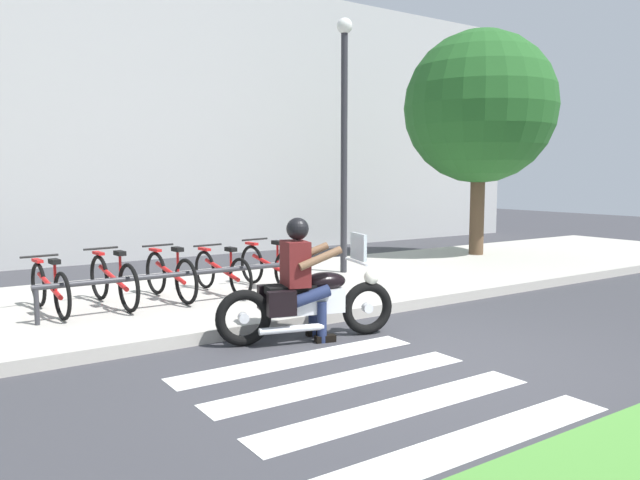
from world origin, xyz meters
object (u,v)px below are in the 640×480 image
(bicycle_3, at_px, (222,272))
(tree_near_rack, at_px, (480,108))
(bike_rack, at_px, (185,276))
(bicycle_1, at_px, (113,280))
(bicycle_4, at_px, (269,266))
(street_lamp, at_px, (344,126))
(motorcycle, at_px, (309,301))
(bicycle_0, at_px, (50,288))
(bicycle_2, at_px, (170,275))
(rider, at_px, (302,270))

(bicycle_3, height_order, tree_near_rack, tree_near_rack)
(bicycle_3, relative_size, bike_rack, 0.43)
(bicycle_1, xyz_separation_m, bicycle_4, (2.41, -0.00, -0.00))
(street_lamp, distance_m, tree_near_rack, 4.06)
(motorcycle, xyz_separation_m, tree_near_rack, (6.76, 3.49, 2.94))
(bicycle_0, relative_size, bicycle_3, 0.98)
(bicycle_1, height_order, street_lamp, street_lamp)
(bicycle_2, bearing_deg, bike_rack, -89.96)
(bicycle_0, relative_size, bike_rack, 0.42)
(bicycle_0, xyz_separation_m, bicycle_3, (2.41, 0.00, -0.00))
(rider, height_order, street_lamp, street_lamp)
(bicycle_4, bearing_deg, bicycle_1, 180.00)
(bicycle_0, bearing_deg, bicycle_2, -0.04)
(rider, bearing_deg, street_lamp, 47.15)
(bicycle_1, bearing_deg, bicycle_2, -0.02)
(bike_rack, distance_m, tree_near_rack, 8.20)
(bicycle_0, bearing_deg, tree_near_rack, 6.43)
(rider, height_order, bicycle_2, rider)
(bicycle_1, distance_m, street_lamp, 4.95)
(bike_rack, bearing_deg, bicycle_1, 145.39)
(tree_near_rack, bearing_deg, street_lamp, -174.28)
(street_lamp, bearing_deg, bicycle_2, -169.88)
(motorcycle, xyz_separation_m, bike_rack, (-0.76, 1.90, 0.10))
(bike_rack, height_order, street_lamp, street_lamp)
(bicycle_0, height_order, bicycle_1, bicycle_1)
(bicycle_0, relative_size, tree_near_rack, 0.32)
(bicycle_2, bearing_deg, bicycle_1, 179.98)
(bicycle_1, distance_m, bicycle_3, 1.60)
(motorcycle, xyz_separation_m, bicycle_0, (-2.37, 2.46, 0.03))
(rider, xyz_separation_m, street_lamp, (2.84, 3.06, 1.98))
(bicycle_2, relative_size, street_lamp, 0.34)
(rider, xyz_separation_m, tree_near_rack, (6.84, 3.46, 2.57))
(motorcycle, relative_size, tree_near_rack, 0.42)
(rider, xyz_separation_m, bike_rack, (-0.69, 1.88, -0.26))
(bicycle_3, bearing_deg, bike_rack, -145.30)
(motorcycle, bearing_deg, bicycle_4, 71.07)
(bicycle_0, distance_m, bicycle_1, 0.80)
(motorcycle, distance_m, street_lamp, 4.77)
(bicycle_1, xyz_separation_m, bicycle_2, (0.80, -0.00, -0.00))
(street_lamp, bearing_deg, bicycle_0, -173.02)
(bike_rack, height_order, tree_near_rack, tree_near_rack)
(bicycle_0, distance_m, bicycle_3, 2.41)
(bicycle_3, distance_m, bike_rack, 0.98)
(rider, xyz_separation_m, bicycle_1, (-1.49, 2.43, -0.32))
(bicycle_4, distance_m, street_lamp, 3.07)
(bicycle_1, relative_size, bike_rack, 0.44)
(bicycle_4, bearing_deg, bike_rack, -160.95)
(bicycle_1, bearing_deg, bike_rack, -34.61)
(street_lamp, relative_size, tree_near_rack, 0.92)
(rider, height_order, bicycle_0, rider)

